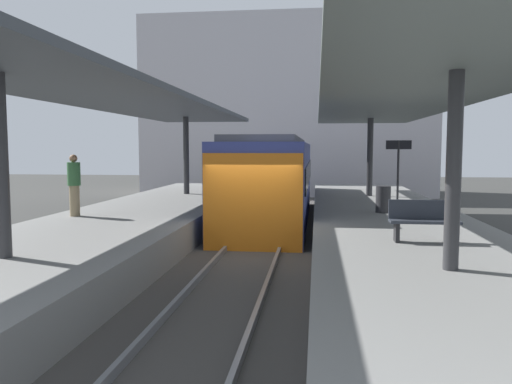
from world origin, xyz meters
name	(u,v)px	position (x,y,z in m)	size (l,w,h in m)	color
ground_plane	(253,259)	(0.00, 0.00, 0.00)	(80.00, 80.00, 0.00)	#383835
platform_left	(115,237)	(-3.80, 0.00, 0.50)	(4.40, 28.00, 1.00)	gray
platform_right	(400,243)	(3.80, 0.00, 0.50)	(4.40, 28.00, 1.00)	gray
track_ballast	(253,255)	(0.00, 0.00, 0.10)	(3.20, 28.00, 0.20)	#423F3D
rail_near_side	(226,248)	(-0.72, 0.00, 0.27)	(0.08, 28.00, 0.14)	slate
rail_far_side	(280,249)	(0.72, 0.00, 0.27)	(0.08, 28.00, 0.14)	slate
commuter_train	(272,180)	(0.00, 5.76, 1.73)	(2.78, 11.66, 3.10)	#38428C
canopy_left	(131,103)	(-3.80, 1.40, 4.27)	(4.18, 21.00, 3.39)	#333335
canopy_right	(395,103)	(3.80, 1.40, 4.17)	(4.18, 21.00, 3.29)	#333335
platform_bench	(424,219)	(3.87, -2.47, 1.46)	(1.40, 0.41, 0.86)	black
platform_sign	(398,157)	(4.60, 5.63, 2.62)	(0.90, 0.08, 2.21)	#262628
litter_bin	(383,199)	(3.66, 2.29, 1.40)	(0.44, 0.44, 0.80)	#2D2D30
passenger_near_bench	(74,184)	(-5.16, 0.44, 1.91)	(0.36, 0.36, 1.75)	#998460
station_building_backdrop	(288,108)	(-0.23, 20.00, 5.50)	(18.00, 6.00, 11.00)	#B7B2B7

